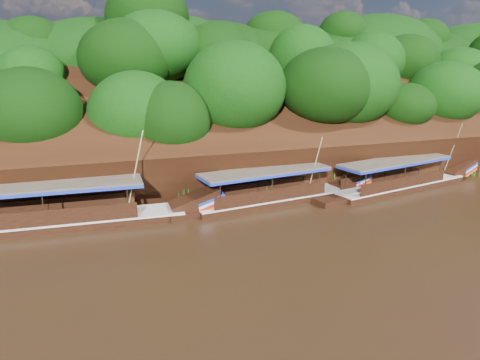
% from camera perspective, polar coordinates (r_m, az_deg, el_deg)
% --- Properties ---
extents(ground, '(160.00, 160.00, 0.00)m').
position_cam_1_polar(ground, '(26.79, 8.78, -7.74)').
color(ground, black).
rests_on(ground, ground).
extents(riverbank, '(120.00, 30.06, 19.40)m').
position_cam_1_polar(riverbank, '(46.78, -4.02, 4.67)').
color(riverbank, black).
rests_on(riverbank, ground).
extents(boat_0, '(15.10, 5.13, 5.44)m').
position_cam_1_polar(boat_0, '(39.52, 19.71, -0.12)').
color(boat_0, black).
rests_on(boat_0, ground).
extents(boat_1, '(14.50, 4.09, 5.12)m').
position_cam_1_polar(boat_1, '(33.96, 5.24, -1.66)').
color(boat_1, black).
rests_on(boat_1, ground).
extents(boat_2, '(17.57, 3.23, 6.28)m').
position_cam_1_polar(boat_2, '(30.82, -19.10, -4.10)').
color(boat_2, black).
rests_on(boat_2, ground).
extents(reeds, '(50.15, 2.51, 2.02)m').
position_cam_1_polar(reeds, '(33.81, -3.58, -1.23)').
color(reeds, '#216C1B').
rests_on(reeds, ground).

